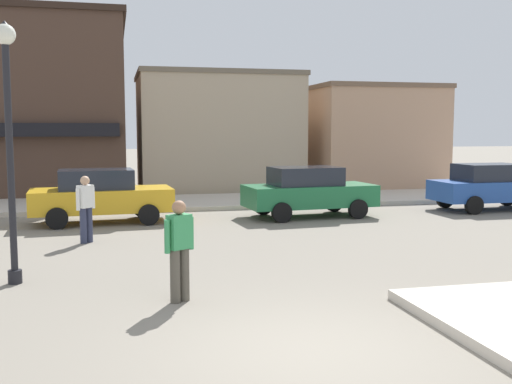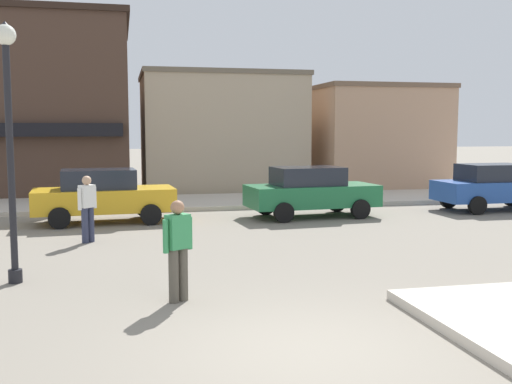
% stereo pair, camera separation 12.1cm
% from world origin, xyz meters
% --- Properties ---
extents(ground_plane, '(160.00, 160.00, 0.00)m').
position_xyz_m(ground_plane, '(0.00, 0.00, 0.00)').
color(ground_plane, gray).
extents(kerb_far, '(80.00, 4.00, 0.15)m').
position_xyz_m(kerb_far, '(0.00, 14.89, 0.07)').
color(kerb_far, beige).
rests_on(kerb_far, ground).
extents(lamp_post, '(0.36, 0.36, 4.54)m').
position_xyz_m(lamp_post, '(-4.12, 4.32, 2.96)').
color(lamp_post, black).
rests_on(lamp_post, ground).
extents(parked_car_nearest, '(4.10, 2.08, 1.56)m').
position_xyz_m(parked_car_nearest, '(-2.78, 11.12, 0.81)').
color(parked_car_nearest, gold).
rests_on(parked_car_nearest, ground).
extents(parked_car_second, '(4.13, 2.13, 1.56)m').
position_xyz_m(parked_car_second, '(3.48, 10.86, 0.81)').
color(parked_car_second, '#1E6B3D').
rests_on(parked_car_second, ground).
extents(parked_car_third, '(4.02, 1.91, 1.56)m').
position_xyz_m(parked_car_third, '(10.00, 11.00, 0.81)').
color(parked_car_third, '#234C9E').
rests_on(parked_car_third, ground).
extents(pedestrian_crossing_near, '(0.52, 0.37, 1.61)m').
position_xyz_m(pedestrian_crossing_near, '(-1.40, 2.52, 0.87)').
color(pedestrian_crossing_near, '#4C473D').
rests_on(pedestrian_crossing_near, ground).
extents(pedestrian_crossing_far, '(0.46, 0.45, 1.61)m').
position_xyz_m(pedestrian_crossing_far, '(-3.06, 8.00, 0.87)').
color(pedestrian_crossing_far, '#2D334C').
rests_on(pedestrian_crossing_far, ground).
extents(building_corner_shop, '(9.21, 7.90, 7.37)m').
position_xyz_m(building_corner_shop, '(-6.39, 20.60, 3.69)').
color(building_corner_shop, '#473328').
rests_on(building_corner_shop, ground).
extents(building_storefront_left_near, '(7.01, 5.78, 5.18)m').
position_xyz_m(building_storefront_left_near, '(2.15, 20.16, 2.59)').
color(building_storefront_left_near, tan).
rests_on(building_storefront_left_near, ground).
extents(building_storefront_left_mid, '(5.75, 5.67, 4.70)m').
position_xyz_m(building_storefront_left_mid, '(9.23, 19.54, 2.35)').
color(building_storefront_left_mid, tan).
rests_on(building_storefront_left_mid, ground).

